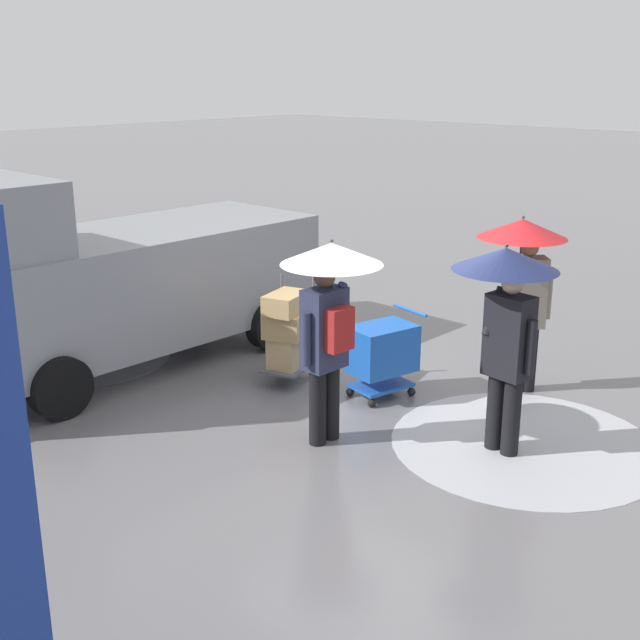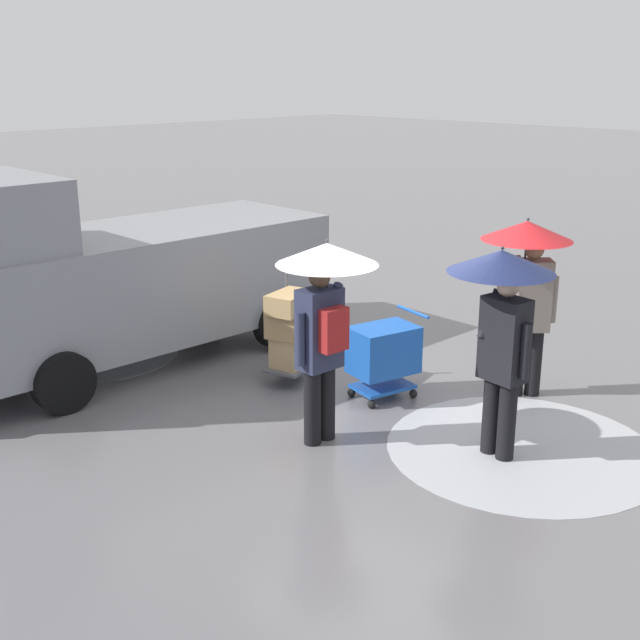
{
  "view_description": "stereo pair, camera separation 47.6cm",
  "coord_description": "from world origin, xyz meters",
  "px_view_note": "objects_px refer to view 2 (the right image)",
  "views": [
    {
      "loc": [
        -5.34,
        6.85,
        3.76
      ],
      "look_at": [
        0.56,
        0.37,
        1.05
      ],
      "focal_mm": 45.76,
      "sensor_mm": 36.0,
      "label": 1
    },
    {
      "loc": [
        -5.69,
        6.52,
        3.76
      ],
      "look_at": [
        0.56,
        0.37,
        1.05
      ],
      "focal_mm": 45.76,
      "sensor_mm": 36.0,
      "label": 2
    }
  ],
  "objects_px": {
    "shopping_cart_vendor": "(383,352)",
    "pedestrian_black_side": "(324,297)",
    "pedestrian_white_side": "(502,304)",
    "cargo_van_parked_right": "(118,277)",
    "hand_dolly_boxes": "(291,329)",
    "pedestrian_pink_side": "(528,266)"
  },
  "relations": [
    {
      "from": "shopping_cart_vendor",
      "to": "pedestrian_black_side",
      "type": "relative_size",
      "value": 0.47
    },
    {
      "from": "shopping_cart_vendor",
      "to": "pedestrian_white_side",
      "type": "xyz_separation_m",
      "value": [
        -1.77,
        0.32,
        1.02
      ]
    },
    {
      "from": "pedestrian_black_side",
      "to": "pedestrian_white_side",
      "type": "xyz_separation_m",
      "value": [
        -1.44,
        -1.0,
        0.01
      ]
    },
    {
      "from": "cargo_van_parked_right",
      "to": "hand_dolly_boxes",
      "type": "bearing_deg",
      "value": -152.89
    },
    {
      "from": "cargo_van_parked_right",
      "to": "pedestrian_black_side",
      "type": "bearing_deg",
      "value": -176.35
    },
    {
      "from": "hand_dolly_boxes",
      "to": "pedestrian_white_side",
      "type": "height_order",
      "value": "pedestrian_white_side"
    },
    {
      "from": "shopping_cart_vendor",
      "to": "hand_dolly_boxes",
      "type": "bearing_deg",
      "value": 22.53
    },
    {
      "from": "shopping_cart_vendor",
      "to": "hand_dolly_boxes",
      "type": "distance_m",
      "value": 1.21
    },
    {
      "from": "pedestrian_black_side",
      "to": "hand_dolly_boxes",
      "type": "bearing_deg",
      "value": -30.69
    },
    {
      "from": "hand_dolly_boxes",
      "to": "pedestrian_pink_side",
      "type": "distance_m",
      "value": 2.92
    },
    {
      "from": "pedestrian_white_side",
      "to": "pedestrian_black_side",
      "type": "bearing_deg",
      "value": 34.81
    },
    {
      "from": "pedestrian_black_side",
      "to": "pedestrian_white_side",
      "type": "bearing_deg",
      "value": -145.19
    },
    {
      "from": "cargo_van_parked_right",
      "to": "pedestrian_white_side",
      "type": "distance_m",
      "value": 5.16
    },
    {
      "from": "cargo_van_parked_right",
      "to": "pedestrian_pink_side",
      "type": "xyz_separation_m",
      "value": [
        -4.32,
        -2.78,
        0.41
      ]
    },
    {
      "from": "cargo_van_parked_right",
      "to": "pedestrian_black_side",
      "type": "relative_size",
      "value": 2.5
    },
    {
      "from": "cargo_van_parked_right",
      "to": "shopping_cart_vendor",
      "type": "bearing_deg",
      "value": -154.43
    },
    {
      "from": "hand_dolly_boxes",
      "to": "pedestrian_white_side",
      "type": "relative_size",
      "value": 0.61
    },
    {
      "from": "shopping_cart_vendor",
      "to": "pedestrian_pink_side",
      "type": "distance_m",
      "value": 1.94
    },
    {
      "from": "cargo_van_parked_right",
      "to": "pedestrian_black_side",
      "type": "distance_m",
      "value": 3.59
    },
    {
      "from": "pedestrian_pink_side",
      "to": "cargo_van_parked_right",
      "type": "bearing_deg",
      "value": 32.8
    },
    {
      "from": "cargo_van_parked_right",
      "to": "pedestrian_pink_side",
      "type": "bearing_deg",
      "value": -147.2
    },
    {
      "from": "cargo_van_parked_right",
      "to": "shopping_cart_vendor",
      "type": "height_order",
      "value": "cargo_van_parked_right"
    }
  ]
}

